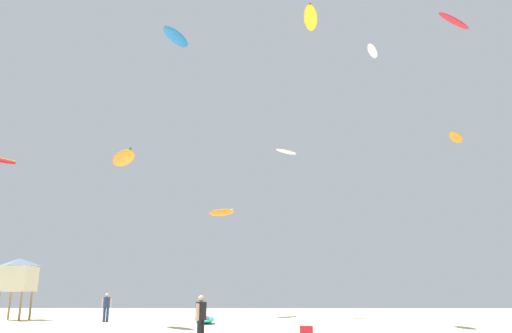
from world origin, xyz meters
The scene contains 13 objects.
person_foreground centered at (-1.65, 6.68, 0.94)m, with size 0.37×0.50×1.62m.
person_midground centered at (-9.66, 21.94, 1.04)m, with size 0.58×0.40×1.78m.
kite_grounded_near centered at (-3.24, 20.72, 0.23)m, with size 1.95×4.06×0.50m.
lifeguard_tower centered at (-16.65, 24.15, 3.05)m, with size 2.30×2.30×4.15m.
cooler_box centered at (2.29, 12.24, 0.16)m, with size 0.56×0.36×0.32m, color red.
kite_aloft_1 centered at (3.41, 17.53, 18.63)m, with size 1.20×3.17×0.46m.
kite_aloft_3 centered at (-7.88, 31.46, 25.15)m, with size 2.56×4.11×0.97m.
kite_aloft_4 centered at (8.58, 23.63, 19.45)m, with size 1.50×2.55×0.42m.
kite_aloft_5 centered at (16.81, 30.49, 14.76)m, with size 2.56×3.48×0.42m.
kite_aloft_6 centered at (-3.77, 36.32, 9.31)m, with size 3.02×2.48×0.72m.
kite_aloft_7 centered at (2.19, 28.53, 13.03)m, with size 2.06×1.95×0.26m.
kite_aloft_8 centered at (-7.54, 16.31, 9.16)m, with size 2.62×3.61×0.58m.
kite_aloft_9 centered at (14.96, 23.75, 21.96)m, with size 3.69×3.31×0.90m.
Camera 1 is at (0.62, -10.98, 1.58)m, focal length 35.32 mm.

